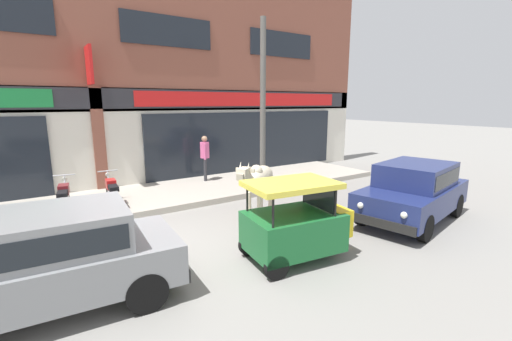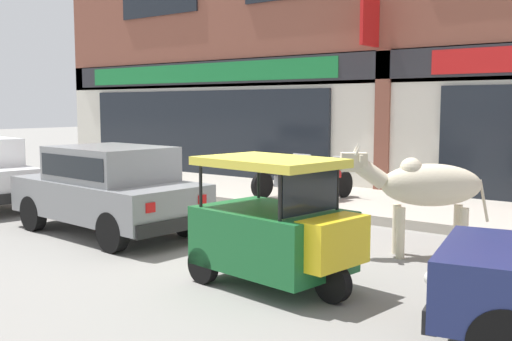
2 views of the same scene
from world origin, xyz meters
name	(u,v)px [view 2 (image 2 of 2)]	position (x,y,z in m)	size (l,w,h in m)	color
ground_plane	(236,237)	(0.00, 0.00, 0.00)	(90.00, 90.00, 0.00)	gray
sidewalk	(348,202)	(0.00, 3.79, 0.09)	(19.00, 3.19, 0.17)	#A8A093
shop_building	(390,15)	(0.00, 5.64, 4.19)	(23.00, 1.40, 8.82)	brown
cow	(424,186)	(2.90, 0.62, 1.01)	(1.86, 1.44, 1.61)	beige
car_0	(109,185)	(-1.81, -1.09, 0.81)	(3.70, 1.86, 1.46)	black
auto_rickshaw	(277,232)	(2.09, -1.80, 0.66)	(2.07, 1.38, 1.52)	black
motorcycle_0	(283,178)	(-1.30, 3.22, 0.56)	(0.60, 1.80, 0.88)	black
motorcycle_1	(327,182)	(-0.16, 3.17, 0.56)	(0.52, 1.81, 0.88)	black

